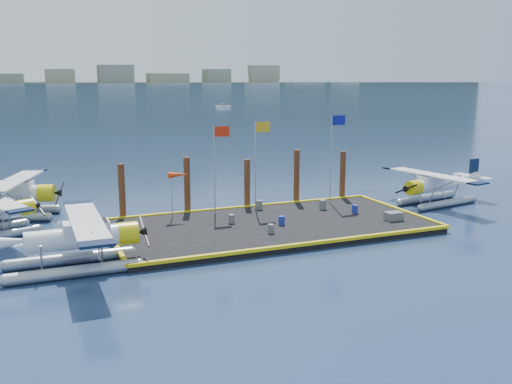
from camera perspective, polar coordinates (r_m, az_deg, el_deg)
ground at (r=36.86m, az=1.46°, el=-3.74°), size 4000.00×4000.00×0.00m
dock at (r=36.81m, az=1.46°, el=-3.44°), size 20.00×10.00×0.40m
dock_bumpers at (r=36.73m, az=1.46°, el=-3.00°), size 20.25×10.25×0.18m
far_backdrop at (r=1788.24m, az=-14.35°, el=11.11°), size 3050.00×2050.00×810.00m
seaplane_a at (r=30.20m, az=-17.28°, el=-4.74°), size 8.79×9.68×3.46m
seaplane_c at (r=42.97m, az=-23.40°, el=-0.38°), size 9.30×9.93×3.56m
seaplane_d at (r=45.59m, az=17.41°, el=0.50°), size 8.34×9.12×3.23m
drum_0 at (r=36.75m, az=-2.46°, el=-2.69°), size 0.40×0.40×0.56m
drum_1 at (r=36.35m, az=2.58°, el=-2.85°), size 0.40×0.40×0.56m
drum_2 at (r=39.92m, az=9.85°, el=-1.70°), size 0.41×0.41×0.58m
drum_3 at (r=34.41m, az=1.50°, el=-3.69°), size 0.39×0.39×0.55m
drum_4 at (r=40.80m, az=6.68°, el=-1.25°), size 0.48×0.48×0.67m
drum_5 at (r=40.47m, az=0.34°, el=-1.29°), size 0.46×0.46×0.65m
crate at (r=38.54m, az=13.59°, el=-2.35°), size 1.09×0.73×0.55m
flagpole_red at (r=38.65m, az=-3.90°, el=3.60°), size 1.14×0.08×6.00m
flagpole_yellow at (r=39.67m, az=0.21°, el=4.00°), size 1.14×0.08×6.20m
flagpole_blue at (r=42.29m, az=7.76°, el=4.60°), size 1.14×0.08×6.50m
windsock at (r=38.07m, az=-7.78°, el=1.63°), size 1.40×0.44×3.12m
piling_0 at (r=39.15m, az=-13.25°, el=-0.13°), size 0.44×0.44×4.00m
piling_1 at (r=40.05m, az=-6.90°, el=0.50°), size 0.44×0.44×4.20m
piling_2 at (r=41.48m, az=-0.89°, el=0.68°), size 0.44×0.44×3.80m
piling_3 at (r=43.03m, az=4.07°, el=1.38°), size 0.44×0.44×4.30m
piling_4 at (r=44.95m, az=8.65°, el=1.52°), size 0.44×0.44×4.00m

